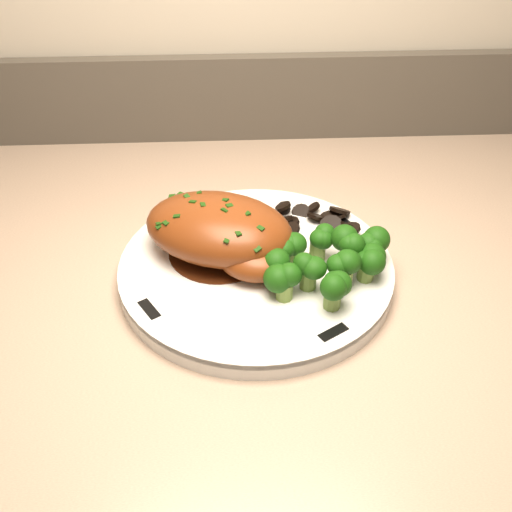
{
  "coord_description": "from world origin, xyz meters",
  "views": [
    {
      "loc": [
        0.14,
        1.15,
        1.35
      ],
      "look_at": [
        0.17,
        1.67,
        0.94
      ],
      "focal_mm": 45.0,
      "sensor_mm": 36.0,
      "label": 1
    }
  ],
  "objects": [
    {
      "name": "rim_accent_0",
      "position": [
        0.27,
        1.74,
        0.93
      ],
      "size": [
        0.02,
        0.03,
        0.0
      ],
      "primitive_type": "cube",
      "rotation": [
        0.0,
        0.0,
        2.13
      ],
      "color": "black",
      "rests_on": "plate"
    },
    {
      "name": "chicken_breast",
      "position": [
        0.13,
        1.69,
        0.96
      ],
      "size": [
        0.18,
        0.16,
        0.06
      ],
      "rotation": [
        0.0,
        0.0,
        -0.35
      ],
      "color": "brown",
      "rests_on": "plate"
    },
    {
      "name": "gravy_pool",
      "position": [
        0.13,
        1.69,
        0.93
      ],
      "size": [
        0.11,
        0.11,
        0.0
      ],
      "primitive_type": "cylinder",
      "color": "#3B190A",
      "rests_on": "plate"
    },
    {
      "name": "plate",
      "position": [
        0.17,
        1.67,
        0.92
      ],
      "size": [
        0.29,
        0.29,
        0.02
      ],
      "primitive_type": "cylinder",
      "rotation": [
        0.0,
        0.0,
        0.01
      ],
      "color": "white",
      "rests_on": "counter"
    },
    {
      "name": "rim_accent_1",
      "position": [
        0.1,
        1.78,
        0.93
      ],
      "size": [
        0.03,
        0.02,
        0.0
      ],
      "primitive_type": "cube",
      "rotation": [
        0.0,
        0.0,
        3.7
      ],
      "color": "black",
      "rests_on": "plate"
    },
    {
      "name": "rim_accent_3",
      "position": [
        0.23,
        1.56,
        0.93
      ],
      "size": [
        0.03,
        0.02,
        0.0
      ],
      "primitive_type": "cube",
      "rotation": [
        0.0,
        0.0,
        6.84
      ],
      "color": "black",
      "rests_on": "plate"
    },
    {
      "name": "rim_accent_2",
      "position": [
        0.06,
        1.6,
        0.93
      ],
      "size": [
        0.02,
        0.03,
        0.0
      ],
      "primitive_type": "cube",
      "rotation": [
        0.0,
        0.0,
        5.27
      ],
      "color": "black",
      "rests_on": "plate"
    },
    {
      "name": "broccoli_florets",
      "position": [
        0.23,
        1.64,
        0.95
      ],
      "size": [
        0.13,
        0.1,
        0.04
      ],
      "rotation": [
        0.0,
        0.0,
        -0.01
      ],
      "color": "olive",
      "rests_on": "plate"
    },
    {
      "name": "mushroom_pile",
      "position": [
        0.22,
        1.74,
        0.93
      ],
      "size": [
        0.1,
        0.07,
        0.03
      ],
      "color": "black",
      "rests_on": "plate"
    }
  ]
}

